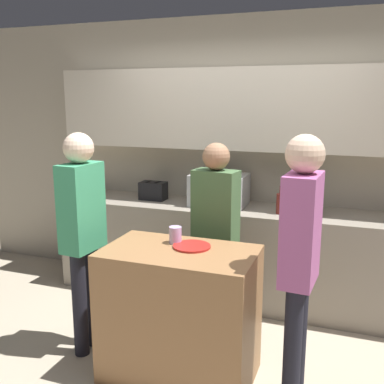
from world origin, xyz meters
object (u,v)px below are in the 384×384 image
Objects in this scene: person_center at (82,225)px; person_right at (215,226)px; bottle_2 at (307,203)px; bottle_0 at (280,203)px; bottle_1 at (293,200)px; person_left at (300,251)px; bottle_3 at (317,204)px; microwave at (219,190)px; plate_on_island at (192,246)px; toaster at (153,191)px; cup_0 at (175,235)px.

person_center is 1.01m from person_right.
bottle_2 is 0.95m from person_right.
bottle_1 reaches higher than bottle_0.
bottle_1 is 0.17× the size of person_right.
person_left is (0.32, -1.29, 0.02)m from bottle_0.
bottle_3 is (0.31, 0.03, 0.01)m from bottle_0.
microwave is 0.31× the size of person_center.
bottle_3 is at bearing -24.89° from bottle_1.
toaster is at bearing 124.40° from plate_on_island.
bottle_3 reaches higher than bottle_0.
bottle_0 is 1.23m from plate_on_island.
plate_on_island is 0.15× the size of person_left.
bottle_1 is 0.16× the size of person_center.
bottle_1 is at bearing 61.98° from cup_0.
person_center reaches higher than plate_on_island.
bottle_1 is at bearing 13.16° from person_left.
bottle_3 reaches higher than bottle_2.
bottle_2 is at bearing -29.62° from bottle_1.
person_center reaches higher than bottle_0.
person_left is 0.96m from person_right.
person_center is at bearing -117.05° from microwave.
person_left is at bearing 90.18° from person_center.
person_right is (0.90, -0.80, -0.06)m from toaster.
bottle_2 reaches higher than toaster.
bottle_3 is at bearing -18.03° from bottle_2.
plate_on_island is 0.16m from cup_0.
person_right reaches higher than bottle_2.
microwave is 1.70m from person_left.
bottle_2 is 0.10m from bottle_3.
person_right reaches higher than plate_on_island.
bottle_3 is 2.42× the size of cup_0.
bottle_2 is 1.93m from person_center.
toaster is 1.00× the size of plate_on_island.
microwave reaches higher than bottle_0.
bottle_3 is at bearing -3.86° from toaster.
bottle_0 is (0.61, -0.13, -0.05)m from microwave.
bottle_0 reaches higher than toaster.
plate_on_island is at bearing -117.84° from bottle_2.
person_left is at bearing -89.69° from bottle_3.
bottle_2 is 1.40m from cup_0.
person_right reaches higher than cup_0.
person_left is at bearing -12.22° from cup_0.
bottle_0 is 1.33m from person_left.
person_left is at bearing -85.79° from bottle_2.
plate_on_island is 2.19× the size of cup_0.
person_center is at bearing -140.57° from bottle_2.
plate_on_island is 0.76m from person_left.
bottle_3 is 1.32m from person_left.
toaster is 1.62m from bottle_3.
bottle_3 is at bearing 131.69° from person_center.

